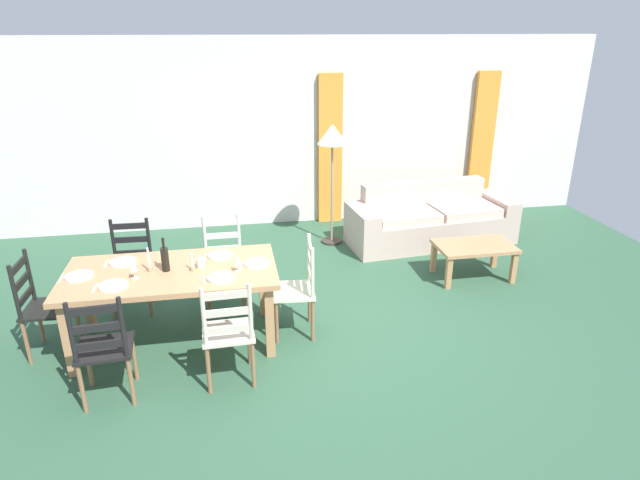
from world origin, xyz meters
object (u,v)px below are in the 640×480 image
at_px(wine_glass_near_right, 238,260).
at_px(coffee_table, 474,250).
at_px(dining_chair_far_left, 132,266).
at_px(dining_chair_head_west, 42,306).
at_px(dining_table, 172,279).
at_px(wine_glass_near_left, 133,267).
at_px(standing_lamp, 332,142).
at_px(dining_chair_far_right, 224,262).
at_px(dining_chair_near_left, 104,348).
at_px(couch, 429,221).
at_px(dining_chair_near_right, 228,333).
at_px(wine_bottle, 165,259).
at_px(coffee_cup_primary, 200,263).
at_px(dining_chair_head_east, 299,288).

xyz_separation_m(wine_glass_near_right, coffee_table, (2.77, 0.97, -0.51)).
bearing_deg(dining_chair_far_left, dining_chair_head_west, -132.08).
height_order(dining_table, dining_chair_far_left, dining_chair_far_left).
bearing_deg(wine_glass_near_right, wine_glass_near_left, 179.12).
distance_m(dining_chair_head_west, standing_lamp, 3.91).
distance_m(dining_chair_far_right, standing_lamp, 2.30).
bearing_deg(wine_glass_near_left, dining_chair_far_right, 48.38).
relative_size(dining_chair_near_left, couch, 0.41).
bearing_deg(dining_chair_far_left, dining_chair_far_right, -3.19).
bearing_deg(wine_glass_near_left, standing_lamp, 46.55).
bearing_deg(coffee_table, dining_chair_head_west, -169.99).
bearing_deg(dining_chair_near_right, coffee_table, 28.26).
xyz_separation_m(dining_chair_far_left, wine_bottle, (0.44, -0.78, 0.39)).
height_order(dining_chair_far_left, wine_glass_near_left, dining_chair_far_left).
xyz_separation_m(dining_chair_near_right, dining_chair_head_west, (-1.64, 0.75, 0.00)).
bearing_deg(wine_glass_near_left, dining_table, 22.53).
distance_m(dining_chair_near_left, coffee_cup_primary, 1.13).
relative_size(wine_bottle, standing_lamp, 0.19).
relative_size(wine_bottle, couch, 0.13).
bearing_deg(standing_lamp, coffee_cup_primary, -126.97).
xyz_separation_m(dining_table, dining_chair_head_east, (1.16, -0.02, -0.19)).
height_order(dining_table, coffee_table, dining_table).
xyz_separation_m(dining_chair_near_right, wine_bottle, (-0.52, 0.72, 0.39)).
relative_size(dining_chair_far_left, couch, 0.41).
relative_size(dining_table, standing_lamp, 1.16).
relative_size(dining_table, coffee_table, 2.11).
relative_size(dining_table, dining_chair_head_west, 1.98).
bearing_deg(wine_bottle, dining_table, -1.84).
bearing_deg(dining_chair_near_left, dining_table, 58.70).
bearing_deg(dining_chair_head_west, dining_table, -1.92).
xyz_separation_m(coffee_cup_primary, coffee_table, (3.11, 0.83, -0.44)).
xyz_separation_m(dining_chair_far_left, dining_chair_far_right, (0.94, -0.05, 0.00)).
xyz_separation_m(dining_chair_near_left, standing_lamp, (2.42, 3.02, 0.93)).
bearing_deg(couch, dining_chair_far_right, -154.90).
xyz_separation_m(couch, coffee_table, (0.09, -1.22, 0.06)).
xyz_separation_m(wine_glass_near_left, wine_glass_near_right, (0.90, -0.01, 0.00)).
bearing_deg(wine_glass_near_left, dining_chair_head_west, 169.46).
bearing_deg(dining_table, standing_lamp, 49.05).
bearing_deg(wine_bottle, couch, 31.70).
bearing_deg(dining_chair_head_east, dining_chair_head_west, 178.49).
bearing_deg(coffee_cup_primary, wine_glass_near_left, -166.59).
distance_m(dining_chair_near_left, coffee_table, 4.18).
bearing_deg(dining_chair_head_west, couch, 24.42).
bearing_deg(standing_lamp, dining_chair_head_east, -108.99).
bearing_deg(coffee_cup_primary, dining_chair_head_east, -2.19).
relative_size(dining_chair_head_east, wine_glass_near_left, 5.96).
bearing_deg(dining_chair_far_left, wine_bottle, -60.69).
bearing_deg(dining_chair_head_west, wine_glass_near_right, -5.65).
relative_size(dining_chair_far_right, standing_lamp, 0.59).
relative_size(dining_chair_near_left, coffee_table, 1.07).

